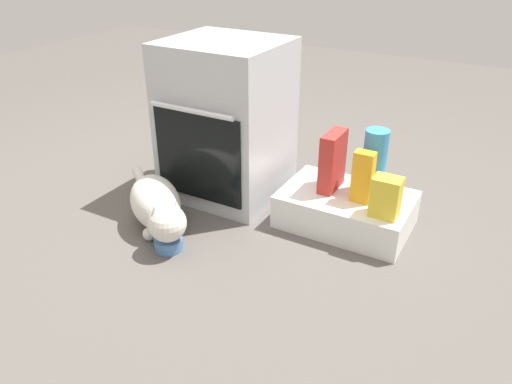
{
  "coord_description": "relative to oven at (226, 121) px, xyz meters",
  "views": [
    {
      "loc": [
        1.23,
        -1.58,
        1.27
      ],
      "look_at": [
        0.3,
        0.07,
        0.25
      ],
      "focal_mm": 34.79,
      "sensor_mm": 36.0,
      "label": 1
    }
  ],
  "objects": [
    {
      "name": "oven",
      "position": [
        0.0,
        0.0,
        0.0
      ],
      "size": [
        0.56,
        0.56,
        0.8
      ],
      "color": "#B7BABF",
      "rests_on": "ground"
    },
    {
      "name": "cereal_box",
      "position": [
        0.58,
        0.0,
        -0.09
      ],
      "size": [
        0.07,
        0.18,
        0.28
      ],
      "primitive_type": "cube",
      "color": "#B72D28",
      "rests_on": "pantry_cabinet"
    },
    {
      "name": "cat",
      "position": [
        -0.08,
        -0.49,
        -0.27
      ],
      "size": [
        0.67,
        0.54,
        0.24
      ],
      "rotation": [
        0.0,
        0.0,
        -0.66
      ],
      "color": "silver",
      "rests_on": "ground"
    },
    {
      "name": "snack_bag",
      "position": [
        0.88,
        -0.12,
        -0.14
      ],
      "size": [
        0.12,
        0.09,
        0.18
      ],
      "primitive_type": "cube",
      "color": "yellow",
      "rests_on": "pantry_cabinet"
    },
    {
      "name": "juice_carton",
      "position": [
        0.75,
        -0.05,
        -0.11
      ],
      "size": [
        0.09,
        0.06,
        0.24
      ],
      "primitive_type": "cube",
      "color": "orange",
      "rests_on": "pantry_cabinet"
    },
    {
      "name": "water_bottle",
      "position": [
        0.75,
        0.08,
        -0.08
      ],
      "size": [
        0.11,
        0.11,
        0.3
      ],
      "primitive_type": "cylinder",
      "color": "#388CD1",
      "rests_on": "pantry_cabinet"
    },
    {
      "name": "food_bowl",
      "position": [
        0.07,
        -0.6,
        -0.36
      ],
      "size": [
        0.13,
        0.13,
        0.08
      ],
      "color": "#4C7AB7",
      "rests_on": "ground"
    },
    {
      "name": "pantry_cabinet",
      "position": [
        0.67,
        -0.02,
        -0.32
      ],
      "size": [
        0.6,
        0.4,
        0.16
      ],
      "primitive_type": "cube",
      "color": "white",
      "rests_on": "ground"
    },
    {
      "name": "ground",
      "position": [
        0.07,
        -0.42,
        -0.4
      ],
      "size": [
        8.0,
        8.0,
        0.0
      ],
      "primitive_type": "plane",
      "color": "#56514C"
    }
  ]
}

